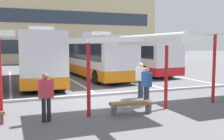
{
  "coord_description": "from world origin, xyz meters",
  "views": [
    {
      "loc": [
        -4.27,
        -11.5,
        2.63
      ],
      "look_at": [
        1.47,
        3.17,
        1.11
      ],
      "focal_mm": 42.14,
      "sensor_mm": 36.0,
      "label": 1
    }
  ],
  "objects_px": {
    "waiting_shelter_1": "(133,41)",
    "waiting_passenger_1": "(46,94)",
    "bench_2": "(131,105)",
    "waiting_passenger_0": "(147,83)",
    "coach_bus_2": "(90,56)",
    "coach_bus_3": "(136,56)",
    "coach_bus_1": "(41,57)",
    "waiting_passenger_2": "(141,77)"
  },
  "relations": [
    {
      "from": "waiting_passenger_1",
      "to": "waiting_passenger_2",
      "type": "height_order",
      "value": "waiting_passenger_2"
    },
    {
      "from": "coach_bus_2",
      "to": "waiting_passenger_1",
      "type": "bearing_deg",
      "value": -112.99
    },
    {
      "from": "waiting_shelter_1",
      "to": "waiting_passenger_1",
      "type": "height_order",
      "value": "waiting_shelter_1"
    },
    {
      "from": "coach_bus_1",
      "to": "bench_2",
      "type": "xyz_separation_m",
      "value": [
        2.18,
        -10.28,
        -1.43
      ]
    },
    {
      "from": "waiting_passenger_2",
      "to": "coach_bus_2",
      "type": "bearing_deg",
      "value": 88.42
    },
    {
      "from": "coach_bus_2",
      "to": "waiting_passenger_0",
      "type": "distance_m",
      "value": 11.27
    },
    {
      "from": "waiting_shelter_1",
      "to": "waiting_passenger_2",
      "type": "distance_m",
      "value": 3.59
    },
    {
      "from": "bench_2",
      "to": "waiting_passenger_1",
      "type": "height_order",
      "value": "waiting_passenger_1"
    },
    {
      "from": "coach_bus_3",
      "to": "waiting_shelter_1",
      "type": "xyz_separation_m",
      "value": [
        -6.49,
        -12.73,
        1.16
      ]
    },
    {
      "from": "waiting_shelter_1",
      "to": "waiting_passenger_0",
      "type": "relative_size",
      "value": 2.93
    },
    {
      "from": "coach_bus_1",
      "to": "waiting_shelter_1",
      "type": "height_order",
      "value": "coach_bus_1"
    },
    {
      "from": "coach_bus_1",
      "to": "coach_bus_2",
      "type": "bearing_deg",
      "value": 25.17
    },
    {
      "from": "coach_bus_1",
      "to": "bench_2",
      "type": "bearing_deg",
      "value": -78.01
    },
    {
      "from": "bench_2",
      "to": "waiting_shelter_1",
      "type": "bearing_deg",
      "value": -90.0
    },
    {
      "from": "coach_bus_1",
      "to": "waiting_shelter_1",
      "type": "distance_m",
      "value": 10.65
    },
    {
      "from": "coach_bus_2",
      "to": "coach_bus_3",
      "type": "bearing_deg",
      "value": 4.95
    },
    {
      "from": "waiting_shelter_1",
      "to": "bench_2",
      "type": "xyz_separation_m",
      "value": [
        0.0,
        0.1,
        -2.42
      ]
    },
    {
      "from": "bench_2",
      "to": "waiting_passenger_2",
      "type": "relative_size",
      "value": 0.99
    },
    {
      "from": "bench_2",
      "to": "waiting_passenger_2",
      "type": "height_order",
      "value": "waiting_passenger_2"
    },
    {
      "from": "coach_bus_3",
      "to": "waiting_shelter_1",
      "type": "height_order",
      "value": "coach_bus_3"
    },
    {
      "from": "waiting_passenger_0",
      "to": "waiting_passenger_2",
      "type": "xyz_separation_m",
      "value": [
        0.51,
        1.52,
        0.05
      ]
    },
    {
      "from": "waiting_shelter_1",
      "to": "waiting_passenger_1",
      "type": "xyz_separation_m",
      "value": [
        -3.17,
        0.18,
        -1.78
      ]
    },
    {
      "from": "waiting_passenger_0",
      "to": "waiting_passenger_2",
      "type": "distance_m",
      "value": 1.61
    },
    {
      "from": "coach_bus_2",
      "to": "waiting_passenger_2",
      "type": "distance_m",
      "value": 9.72
    },
    {
      "from": "waiting_passenger_1",
      "to": "waiting_passenger_2",
      "type": "bearing_deg",
      "value": 26.7
    },
    {
      "from": "coach_bus_2",
      "to": "waiting_shelter_1",
      "type": "distance_m",
      "value": 12.54
    },
    {
      "from": "waiting_passenger_0",
      "to": "waiting_passenger_1",
      "type": "height_order",
      "value": "waiting_passenger_1"
    },
    {
      "from": "bench_2",
      "to": "waiting_passenger_2",
      "type": "xyz_separation_m",
      "value": [
        1.72,
        2.54,
        0.69
      ]
    },
    {
      "from": "coach_bus_1",
      "to": "waiting_passenger_1",
      "type": "xyz_separation_m",
      "value": [
        -0.99,
        -10.2,
        -0.79
      ]
    },
    {
      "from": "coach_bus_3",
      "to": "waiting_passenger_0",
      "type": "xyz_separation_m",
      "value": [
        -5.29,
        -11.61,
        -0.63
      ]
    },
    {
      "from": "coach_bus_1",
      "to": "coach_bus_2",
      "type": "relative_size",
      "value": 0.87
    },
    {
      "from": "coach_bus_2",
      "to": "coach_bus_3",
      "type": "height_order",
      "value": "coach_bus_2"
    },
    {
      "from": "coach_bus_1",
      "to": "waiting_passenger_0",
      "type": "xyz_separation_m",
      "value": [
        3.39,
        -9.26,
        -0.8
      ]
    },
    {
      "from": "waiting_shelter_1",
      "to": "waiting_passenger_0",
      "type": "xyz_separation_m",
      "value": [
        1.21,
        1.12,
        -1.78
      ]
    },
    {
      "from": "coach_bus_1",
      "to": "coach_bus_3",
      "type": "relative_size",
      "value": 1.06
    },
    {
      "from": "coach_bus_3",
      "to": "waiting_passenger_0",
      "type": "relative_size",
      "value": 6.2
    },
    {
      "from": "coach_bus_3",
      "to": "waiting_passenger_1",
      "type": "height_order",
      "value": "coach_bus_3"
    },
    {
      "from": "coach_bus_2",
      "to": "waiting_passenger_0",
      "type": "relative_size",
      "value": 7.53
    },
    {
      "from": "coach_bus_3",
      "to": "coach_bus_1",
      "type": "bearing_deg",
      "value": -164.85
    },
    {
      "from": "coach_bus_3",
      "to": "coach_bus_2",
      "type": "bearing_deg",
      "value": -175.05
    },
    {
      "from": "waiting_passenger_1",
      "to": "bench_2",
      "type": "bearing_deg",
      "value": -1.53
    },
    {
      "from": "bench_2",
      "to": "waiting_passenger_0",
      "type": "distance_m",
      "value": 1.7
    }
  ]
}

